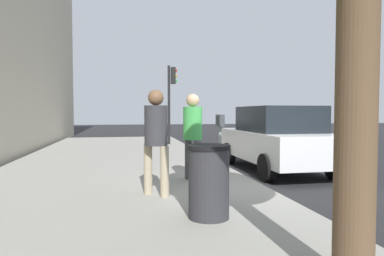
# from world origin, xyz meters

# --- Properties ---
(ground_plane) EXTENTS (80.00, 80.00, 0.00)m
(ground_plane) POSITION_xyz_m (0.00, 0.00, 0.00)
(ground_plane) COLOR #232326
(ground_plane) RESTS_ON ground
(sidewalk_slab) EXTENTS (28.00, 6.00, 0.15)m
(sidewalk_slab) POSITION_xyz_m (0.00, 3.00, 0.07)
(sidewalk_slab) COLOR gray
(sidewalk_slab) RESTS_ON ground_plane
(parking_meter) EXTENTS (0.36, 0.12, 1.41)m
(parking_meter) POSITION_xyz_m (0.42, 0.66, 1.17)
(parking_meter) COLOR gray
(parking_meter) RESTS_ON sidewalk_slab
(pedestrian_at_meter) EXTENTS (0.53, 0.40, 1.85)m
(pedestrian_at_meter) POSITION_xyz_m (0.26, 1.31, 1.25)
(pedestrian_at_meter) COLOR #47474C
(pedestrian_at_meter) RESTS_ON sidewalk_slab
(pedestrian_bystander) EXTENTS (0.46, 0.41, 1.85)m
(pedestrian_bystander) POSITION_xyz_m (-0.90, 2.19, 1.25)
(pedestrian_bystander) COLOR tan
(pedestrian_bystander) RESTS_ON sidewalk_slab
(parked_sedan_near) EXTENTS (4.41, 1.99, 1.77)m
(parked_sedan_near) POSITION_xyz_m (1.91, -1.35, 0.89)
(parked_sedan_near) COLOR silver
(parked_sedan_near) RESTS_ON ground_plane
(traffic_signal) EXTENTS (0.24, 0.44, 3.60)m
(traffic_signal) POSITION_xyz_m (8.85, 0.63, 2.58)
(traffic_signal) COLOR black
(traffic_signal) RESTS_ON sidewalk_slab
(trash_bin) EXTENTS (0.59, 0.59, 1.01)m
(trash_bin) POSITION_xyz_m (-2.34, 1.59, 0.66)
(trash_bin) COLOR #2D2D33
(trash_bin) RESTS_ON sidewalk_slab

